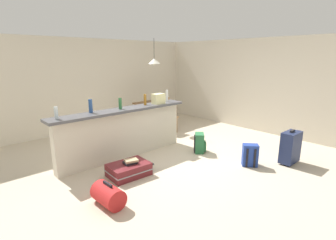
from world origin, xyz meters
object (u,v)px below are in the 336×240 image
Objects in this scene: dining_table at (156,105)px; backpack_green at (200,143)px; bottle_green at (120,104)px; duffel_bag_red at (108,195)px; bottle_amber at (145,100)px; dining_chair_near_partition at (166,113)px; suitcase_upright_navy at (290,147)px; bottle_white at (167,96)px; suitcase_flat_maroon at (129,169)px; bottle_blue at (91,106)px; book_stack at (131,161)px; pendant_lamp at (154,61)px; backpack_blue at (250,155)px; bottle_clear at (56,113)px; grocery_bag at (158,99)px.

backpack_green is (-0.63, -2.22, -0.44)m from dining_table.
bottle_green is 0.45× the size of duffel_bag_red.
dining_chair_near_partition is at bearing 29.77° from bottle_amber.
suitcase_upright_navy is (0.20, -3.78, -0.32)m from dining_table.
bottle_white reaches higher than duffel_bag_red.
suitcase_flat_maroon is at bearing -140.89° from bottle_amber.
backpack_green is (0.75, -0.92, -0.92)m from bottle_amber.
bottle_amber is 0.55× the size of backpack_green.
bottle_amber is 1.95m from dining_table.
bottle_blue is 0.94× the size of bottle_white.
suitcase_flat_maroon is at bearing -115.57° from bottle_green.
bottle_green is 0.83× the size of book_stack.
bottle_blue is 2.39m from backpack_green.
pendant_lamp is 0.85× the size of suitcase_flat_maroon.
bottle_green is 0.20× the size of dining_table.
bottle_white is (1.26, 0.02, 0.02)m from bottle_green.
bottle_white is 2.03m from book_stack.
suitcase_upright_navy is at bearing -86.96° from dining_table.
bottle_green is 2.69m from backpack_blue.
bottle_green is 1.25m from book_stack.
bottle_amber is 0.32× the size of pendant_lamp.
bottle_clear is 3.54m from pendant_lamp.
dining_chair_near_partition is at bearing 48.63° from bottle_white.
backpack_blue is (1.55, -2.00, -0.92)m from bottle_green.
bottle_green is 1.26m from bottle_white.
dining_chair_near_partition is at bearing 13.42° from bottle_clear.
grocery_bag is 0.98× the size of book_stack.
bottle_amber is 1.66m from suitcase_flat_maroon.
dining_table is (3.24, 1.32, -0.47)m from bottle_clear.
grocery_bag reaches higher than dining_table.
bottle_blue reaches higher than suitcase_flat_maroon.
dining_table is at bearing 60.03° from bottle_white.
backpack_blue is (-0.66, 0.46, -0.13)m from suitcase_upright_navy.
grocery_bag is 1.32m from backpack_green.
suitcase_upright_navy is 2.53× the size of book_stack.
bottle_blue is at bearing 153.62° from backpack_green.
pendant_lamp is at bearing 22.30° from bottle_clear.
bottle_white reaches higher than book_stack.
book_stack is at bearing -152.35° from bottle_white.
grocery_bag is at bearing -140.14° from dining_chair_near_partition.
bottle_amber is 0.35× the size of suitcase_upright_navy.
bottle_green is 2.13m from dining_chair_near_partition.
suitcase_upright_navy is at bearing -17.85° from duffel_bag_red.
pendant_lamp is at bearing 33.73° from bottle_green.
grocery_bag is 0.28× the size of dining_chair_near_partition.
bottle_white is 0.40× the size of suitcase_upright_navy.
bottle_white reaches higher than grocery_bag.
dining_chair_near_partition reaches higher than dining_table.
duffel_bag_red is (-3.08, -2.70, -1.74)m from pendant_lamp.
grocery_bag is (1.52, -0.14, -0.02)m from bottle_blue.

